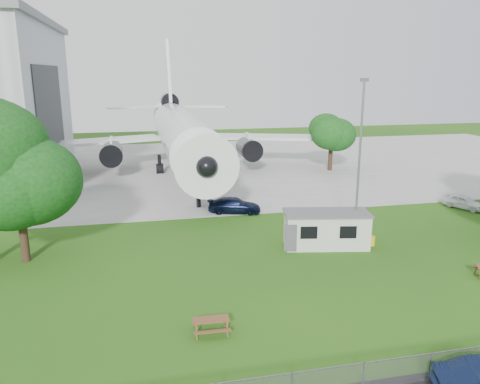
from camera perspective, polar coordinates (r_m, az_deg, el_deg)
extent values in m
plane|color=#346918|center=(28.36, 3.99, -11.81)|extent=(160.00, 160.00, 0.00)
cube|color=#B7B7B2|center=(64.04, -5.58, 3.07)|extent=(120.00, 46.00, 0.03)
cube|color=#2D3033|center=(58.46, -21.98, 7.71)|extent=(0.16, 16.00, 12.96)
cylinder|color=white|center=(59.09, -7.16, 7.08)|extent=(5.40, 34.00, 5.40)
cone|color=white|center=(40.43, -4.61, 3.79)|extent=(5.40, 5.50, 5.40)
cone|color=white|center=(79.83, -8.63, 9.48)|extent=(4.86, 9.00, 4.86)
cube|color=white|center=(62.59, -18.93, 5.71)|extent=(21.36, 10.77, 0.36)
cube|color=white|center=(64.69, 3.76, 6.71)|extent=(21.36, 10.77, 0.36)
cube|color=white|center=(79.57, -8.79, 13.57)|extent=(0.46, 9.96, 12.17)
cylinder|color=#515459|center=(58.74, -15.36, 4.56)|extent=(2.50, 4.20, 2.50)
cylinder|color=#515459|center=(60.27, 1.05, 5.31)|extent=(2.50, 4.20, 2.50)
cylinder|color=#515459|center=(78.70, -8.63, 10.87)|extent=(2.60, 4.50, 2.60)
cylinder|color=black|center=(44.67, -5.12, -0.33)|extent=(0.36, 0.36, 2.40)
cylinder|color=black|center=(60.50, -9.78, 3.41)|extent=(0.44, 0.44, 2.40)
cylinder|color=black|center=(60.99, -4.52, 3.66)|extent=(0.44, 0.44, 2.40)
cube|color=beige|center=(35.10, 10.45, -4.57)|extent=(6.36, 3.58, 2.50)
cube|color=#59595B|center=(34.70, 10.55, -2.52)|extent=(6.60, 3.81, 0.12)
cylinder|color=gold|center=(36.30, 15.74, -5.74)|extent=(0.50, 0.50, 0.70)
cylinder|color=slate|center=(34.91, 14.30, 3.20)|extent=(0.16, 0.16, 12.00)
cylinder|color=#382619|center=(34.97, -24.82, -5.35)|extent=(0.56, 0.56, 2.99)
sphere|color=#22651C|center=(34.00, -25.46, 0.47)|extent=(7.47, 7.47, 7.47)
cylinder|color=#382619|center=(62.34, 10.94, 3.89)|extent=(0.56, 0.56, 2.87)
sphere|color=#22651C|center=(61.81, 11.09, 7.09)|extent=(5.54, 5.54, 5.54)
imported|color=white|center=(48.87, 25.62, -1.11)|extent=(3.05, 4.05, 1.29)
imported|color=black|center=(42.75, -0.69, -1.65)|extent=(5.12, 3.15, 1.39)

